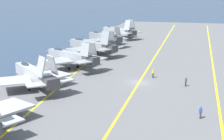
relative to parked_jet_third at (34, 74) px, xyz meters
The scene contains 13 objects.
ground_plane 18.83m from the parked_jet_third, 65.14° to the right, with size 2000.00×2000.00×0.00m, color navy.
carrier_deck 18.80m from the parked_jet_third, 65.14° to the right, with size 221.40×49.05×0.40m, color slate.
deck_stripe_foul_line 31.45m from the parked_jet_third, 75.56° to the right, with size 199.26×0.36×0.01m, color yellow.
deck_stripe_centerline 18.77m from the parked_jet_third, 65.14° to the right, with size 199.26×0.36×0.01m, color yellow.
deck_stripe_edge_line 8.88m from the parked_jet_third, 23.43° to the right, with size 199.26×0.36×0.01m, color yellow.
parked_jet_third is the anchor object (origin of this frame).
parked_jet_fourth 15.39m from the parked_jet_third, ahead, with size 12.54×16.11×6.20m.
parked_jet_fifth 30.57m from the parked_jet_third, ahead, with size 13.68×17.11×6.70m.
parked_jet_sixth 44.43m from the parked_jet_third, ahead, with size 13.64×14.52×6.18m.
parked_jet_seventh 60.23m from the parked_jet_third, ahead, with size 13.85×15.63×6.59m.
crew_brown_vest 26.27m from the parked_jet_third, 73.89° to the right, with size 0.46×0.44×1.74m.
crew_yellow_vest 22.31m from the parked_jet_third, 58.26° to the right, with size 0.43×0.46×1.77m.
crew_blue_vest 28.70m from the parked_jet_third, 105.44° to the right, with size 0.36×0.44×1.70m.
Camera 1 is at (-59.51, -9.53, 17.39)m, focal length 55.00 mm.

